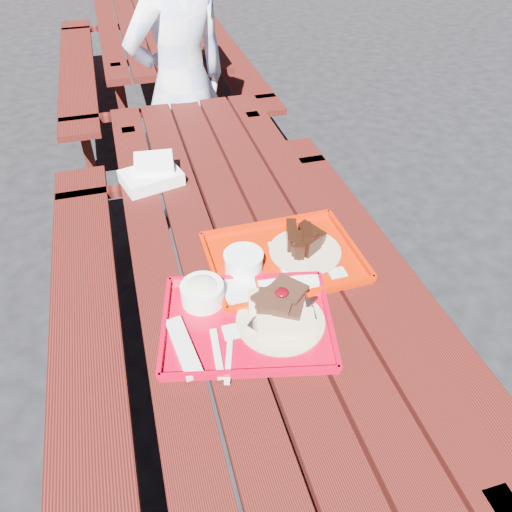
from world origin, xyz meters
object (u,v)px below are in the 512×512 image
(picnic_table_far, at_px, (151,43))
(near_tray, at_px, (247,311))
(picnic_table_near, at_px, (245,285))
(person, at_px, (182,86))
(far_tray, at_px, (282,257))

(picnic_table_far, distance_m, near_tray, 3.14)
(picnic_table_near, height_order, near_tray, near_tray)
(picnic_table_near, relative_size, near_tray, 4.49)
(person, bearing_deg, far_tray, 71.64)
(near_tray, bearing_deg, picnic_table_near, 76.55)
(picnic_table_far, xyz_separation_m, near_tray, (-0.08, -3.13, 0.23))
(near_tray, height_order, person, person)
(picnic_table_near, relative_size, person, 1.52)
(near_tray, bearing_deg, far_tray, 50.23)
(picnic_table_far, distance_m, person, 1.51)
(picnic_table_far, bearing_deg, near_tray, -91.45)
(picnic_table_near, distance_m, near_tray, 0.41)
(near_tray, bearing_deg, picnic_table_far, 88.55)
(far_tray, bearing_deg, near_tray, -129.77)
(picnic_table_far, bearing_deg, person, -89.54)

